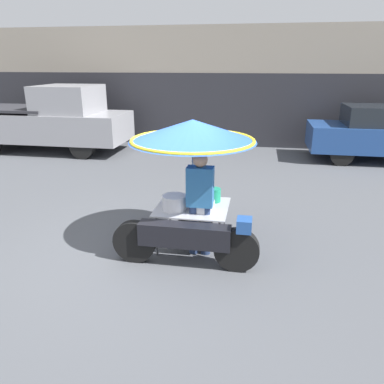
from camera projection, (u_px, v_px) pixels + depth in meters
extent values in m
plane|color=#4C4F54|center=(151.00, 254.00, 5.64)|extent=(36.00, 36.00, 0.00)
cube|color=gray|center=(219.00, 86.00, 13.36)|extent=(28.00, 2.00, 3.88)
cube|color=#28282D|center=(215.00, 110.00, 12.65)|extent=(23.80, 0.06, 2.40)
cylinder|color=black|center=(237.00, 250.00, 5.11)|extent=(0.62, 0.14, 0.62)
cylinder|color=black|center=(135.00, 241.00, 5.36)|extent=(0.62, 0.14, 0.62)
cube|color=black|center=(184.00, 235.00, 5.18)|extent=(1.29, 0.24, 0.32)
cube|color=#234C93|center=(244.00, 225.00, 4.98)|extent=(0.20, 0.24, 0.18)
cylinder|color=black|center=(196.00, 221.00, 6.12)|extent=(0.56, 0.14, 0.56)
cylinder|color=#515156|center=(219.00, 241.00, 5.37)|extent=(0.03, 0.03, 0.63)
cylinder|color=#515156|center=(225.00, 218.00, 6.15)|extent=(0.03, 0.03, 0.63)
cylinder|color=#515156|center=(157.00, 236.00, 5.52)|extent=(0.03, 0.03, 0.63)
cylinder|color=#515156|center=(170.00, 214.00, 6.30)|extent=(0.03, 0.03, 0.63)
cube|color=#B2B2B7|center=(193.00, 207.00, 5.73)|extent=(1.09, 0.99, 0.02)
cylinder|color=#B2B2B7|center=(193.00, 175.00, 5.56)|extent=(0.03, 0.03, 1.01)
cone|color=blue|center=(193.00, 131.00, 5.34)|extent=(1.85, 1.85, 0.32)
torus|color=yellow|center=(193.00, 140.00, 5.39)|extent=(1.81, 1.81, 0.05)
cylinder|color=silver|center=(174.00, 203.00, 5.57)|extent=(0.36, 0.36, 0.22)
cylinder|color=#B7B7BC|center=(203.00, 206.00, 5.53)|extent=(0.34, 0.34, 0.16)
cylinder|color=silver|center=(191.00, 199.00, 5.90)|extent=(0.30, 0.30, 0.09)
cylinder|color=#1E936B|center=(214.00, 195.00, 5.89)|extent=(0.20, 0.20, 0.22)
cylinder|color=navy|center=(194.00, 229.00, 5.58)|extent=(0.14, 0.14, 0.77)
cylinder|color=navy|center=(206.00, 230.00, 5.55)|extent=(0.14, 0.14, 0.77)
cube|color=teal|center=(200.00, 187.00, 5.34)|extent=(0.38, 0.22, 0.58)
sphere|color=tan|center=(200.00, 160.00, 5.21)|extent=(0.21, 0.21, 0.21)
cylinder|color=black|center=(342.00, 154.00, 10.39)|extent=(0.63, 0.20, 0.63)
cylinder|color=black|center=(333.00, 144.00, 11.72)|extent=(0.63, 0.20, 0.63)
cylinder|color=black|center=(82.00, 147.00, 11.10)|extent=(0.73, 0.24, 0.73)
cylinder|color=black|center=(104.00, 136.00, 12.63)|extent=(0.73, 0.24, 0.73)
cylinder|color=black|center=(21.00, 133.00, 13.15)|extent=(0.73, 0.24, 0.73)
cube|color=#939399|center=(47.00, 126.00, 11.98)|extent=(5.16, 1.94, 0.87)
cube|color=#939399|center=(68.00, 99.00, 11.57)|extent=(1.75, 1.78, 0.83)
cube|color=#2D2D33|center=(16.00, 108.00, 11.98)|extent=(2.68, 1.86, 0.08)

